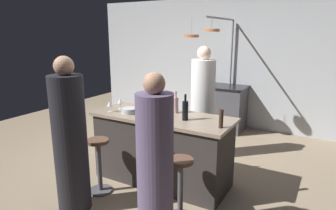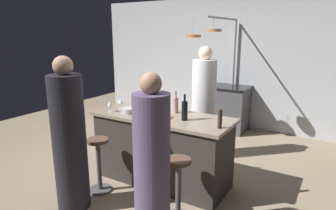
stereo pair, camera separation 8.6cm
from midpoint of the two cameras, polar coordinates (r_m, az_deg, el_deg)
The scene contains 20 objects.
ground_plane at distance 4.04m, azimuth -0.50°, elevation -14.37°, with size 9.00×9.00×0.00m, color gray.
back_wall at distance 6.20m, azimuth 13.50°, elevation 7.86°, with size 6.40×0.16×2.60m, color #B2B7BC.
kitchen_island at distance 3.84m, azimuth -0.52°, elevation -8.42°, with size 1.80×0.72×0.90m.
stove_range at distance 5.97m, azimuth 11.86°, elevation -0.61°, with size 0.80×0.64×0.89m.
chef at distance 4.52m, azimuth 7.47°, elevation -0.47°, with size 0.36×0.36×1.72m.
bar_stool_left at distance 3.72m, azimuth -12.67°, elevation -10.85°, with size 0.28×0.28×0.68m.
guest_left at distance 3.32m, azimuth -17.93°, elevation -6.65°, with size 0.36×0.36×1.69m.
bar_stool_right at distance 3.13m, azimuth 2.81°, elevation -15.52°, with size 0.28×0.28×0.68m.
guest_right at distance 2.71m, azimuth -2.22°, elevation -11.78°, with size 0.34×0.34×1.59m.
overhead_pot_rack at distance 5.40m, azimuth 10.30°, elevation 10.75°, with size 0.59×1.41×2.17m.
pepper_mill at distance 3.22m, azimuth 10.81°, elevation -2.68°, with size 0.05×0.05×0.21m, color #382319.
wine_bottle_white at distance 3.55m, azimuth -3.14°, elevation -0.70°, with size 0.07×0.07×0.31m.
wine_bottle_rose at distance 3.78m, azimuth 2.14°, elevation 0.05°, with size 0.07×0.07×0.29m.
wine_bottle_green at distance 3.65m, azimuth -5.12°, elevation -0.29°, with size 0.07×0.07×0.31m.
wine_bottle_dark at distance 3.46m, azimuth 3.95°, elevation -1.03°, with size 0.07×0.07×0.31m.
wine_glass_by_chef at distance 3.91m, azimuth -3.23°, elevation 0.47°, with size 0.07×0.07×0.15m.
wine_glass_near_right_guest at distance 4.03m, azimuth -8.62°, elevation 0.75°, with size 0.07×0.07×0.15m.
wine_glass_near_left_guest at distance 3.90m, azimuth -10.62°, elevation 0.22°, with size 0.07×0.07×0.15m.
mixing_bowl_steel at distance 3.81m, azimuth -6.84°, elevation -1.05°, with size 0.20×0.20×0.07m, color #B7B7BC.
mixing_bowl_ceramic at distance 3.55m, azimuth -0.86°, elevation -2.06°, with size 0.19×0.19×0.07m, color silver.
Camera 2 is at (1.90, -3.01, 1.91)m, focal length 31.35 mm.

